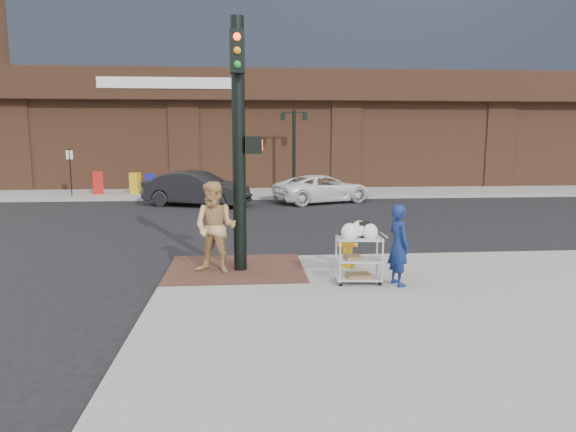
{
  "coord_description": "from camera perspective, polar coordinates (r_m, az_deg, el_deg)",
  "views": [
    {
      "loc": [
        -0.35,
        -9.52,
        2.85
      ],
      "look_at": [
        0.49,
        0.86,
        1.25
      ],
      "focal_mm": 32.0,
      "sensor_mm": 36.0,
      "label": 1
    }
  ],
  "objects": [
    {
      "name": "brick_curb_ramp",
      "position": [
        10.77,
        -5.82,
        -5.8
      ],
      "size": [
        2.8,
        2.4,
        0.01
      ],
      "primitive_type": "cube",
      "color": "#523226",
      "rests_on": "sidewalk_near"
    },
    {
      "name": "utility_cart",
      "position": [
        9.63,
        7.89,
        -4.38
      ],
      "size": [
        0.88,
        0.54,
        1.17
      ],
      "color": "#B2B2B7",
      "rests_on": "sidewalk_near"
    },
    {
      "name": "newsbox_yellow",
      "position": [
        25.78,
        -16.6,
        3.51
      ],
      "size": [
        0.52,
        0.5,
        1.02
      ],
      "primitive_type": "cube",
      "rotation": [
        0.0,
        0.0,
        -0.3
      ],
      "color": "gold",
      "rests_on": "sidewalk_far"
    },
    {
      "name": "ground",
      "position": [
        9.95,
        -2.42,
        -7.93
      ],
      "size": [
        220.0,
        220.0,
        0.0
      ],
      "primitive_type": "plane",
      "color": "black",
      "rests_on": "ground"
    },
    {
      "name": "parking_sign",
      "position": [
        25.89,
        -23.01,
        4.51
      ],
      "size": [
        0.05,
        0.05,
        2.2
      ],
      "primitive_type": "cylinder",
      "color": "black",
      "rests_on": "sidewalk_far"
    },
    {
      "name": "woman_blue",
      "position": [
        9.62,
        12.2,
        -3.15
      ],
      "size": [
        0.48,
        0.62,
        1.51
      ],
      "primitive_type": "imported",
      "rotation": [
        0.0,
        0.0,
        1.8
      ],
      "color": "navy",
      "rests_on": "sidewalk_near"
    },
    {
      "name": "lamp_post",
      "position": [
        25.63,
        0.67,
        8.23
      ],
      "size": [
        1.32,
        0.22,
        4.0
      ],
      "color": "black",
      "rests_on": "sidewalk_far"
    },
    {
      "name": "sedan_dark",
      "position": [
        21.77,
        -10.12,
        3.01
      ],
      "size": [
        4.66,
        3.04,
        1.45
      ],
      "primitive_type": "imported",
      "rotation": [
        0.0,
        0.0,
        1.2
      ],
      "color": "black",
      "rests_on": "ground"
    },
    {
      "name": "pedestrian_tan",
      "position": [
        10.31,
        -8.07,
        -1.29
      ],
      "size": [
        1.08,
        0.96,
        1.84
      ],
      "primitive_type": "imported",
      "rotation": [
        0.0,
        0.0,
        -0.34
      ],
      "color": "tan",
      "rests_on": "sidewalk_near"
    },
    {
      "name": "sidewalk_far",
      "position": [
        43.55,
        12.62,
        4.89
      ],
      "size": [
        65.0,
        36.0,
        0.15
      ],
      "primitive_type": "cube",
      "color": "gray",
      "rests_on": "ground"
    },
    {
      "name": "traffic_signal_pole",
      "position": [
        10.29,
        -5.37,
        8.59
      ],
      "size": [
        0.61,
        0.51,
        5.0
      ],
      "color": "black",
      "rests_on": "sidewalk_near"
    },
    {
      "name": "newsbox_blue",
      "position": [
        24.86,
        -15.08,
        3.39
      ],
      "size": [
        0.5,
        0.46,
        1.02
      ],
      "primitive_type": "cube",
      "rotation": [
        0.0,
        0.0,
        0.2
      ],
      "color": "#15168E",
      "rests_on": "sidewalk_far"
    },
    {
      "name": "fire_hydrant",
      "position": [
        10.85,
        6.64,
        -3.3
      ],
      "size": [
        0.41,
        0.29,
        0.88
      ],
      "color": "orange",
      "rests_on": "sidewalk_near"
    },
    {
      "name": "minivan_white",
      "position": [
        22.68,
        3.89,
        3.05
      ],
      "size": [
        4.82,
        3.51,
        1.22
      ],
      "primitive_type": "imported",
      "rotation": [
        0.0,
        0.0,
        1.95
      ],
      "color": "white",
      "rests_on": "ground"
    },
    {
      "name": "newsbox_red",
      "position": [
        26.24,
        -20.4,
        3.49
      ],
      "size": [
        0.58,
        0.56,
        1.09
      ],
      "primitive_type": "cube",
      "rotation": [
        0.0,
        0.0,
        0.4
      ],
      "color": "red",
      "rests_on": "sidewalk_far"
    }
  ]
}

